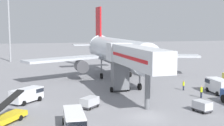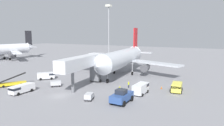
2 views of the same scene
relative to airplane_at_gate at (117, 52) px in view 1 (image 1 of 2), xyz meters
The scene contains 12 objects.
ground_plane 26.63m from the airplane_at_gate, 96.93° to the right, with size 300.00×300.00×0.00m, color gray.
airplane_at_gate is the anchor object (origin of this frame).
jet_bridge 17.62m from the airplane_at_gate, 97.51° to the right, with size 4.23×17.56×7.74m.
belt_loader_truck 31.70m from the airplane_at_gate, 127.39° to the right, with size 5.10×6.42×3.17m.
service_van_near_left 23.22m from the airplane_at_gate, 137.00° to the right, with size 4.59×4.68×1.96m.
service_van_far_right 30.87m from the airplane_at_gate, 112.77° to the right, with size 2.39×5.65×1.85m.
service_van_outer_left 20.94m from the airplane_at_gate, 54.98° to the right, with size 2.54×5.02×2.25m.
baggage_cart_near_right 22.81m from the airplane_at_gate, 113.66° to the right, with size 2.76×2.75×1.39m.
baggage_cart_outer_right 26.24m from the airplane_at_gate, 80.97° to the right, with size 1.93×2.45×1.36m.
ground_crew_worker_foreground 20.91m from the airplane_at_gate, 67.88° to the right, with size 0.43×0.43×1.82m.
ground_crew_worker_midground 16.19m from the airplane_at_gate, 60.76° to the right, with size 0.42×0.42×1.63m.
safety_cone_alpha 19.12m from the airplane_at_gate, 36.31° to the right, with size 0.43×0.43×0.65m.
Camera 1 is at (-12.15, -32.32, 10.56)m, focal length 49.24 mm.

